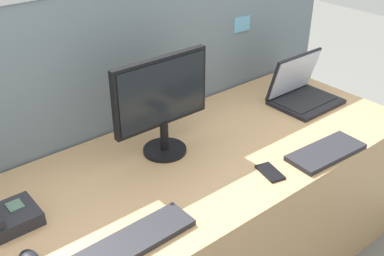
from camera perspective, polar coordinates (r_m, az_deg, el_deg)
The scene contains 8 objects.
desk at distance 2.19m, azimuth 0.85°, elevation -11.67°, with size 2.09×0.84×0.73m, color tan.
cubicle_divider at distance 2.29m, azimuth -6.50°, elevation 0.71°, with size 2.52×0.08×1.41m.
desktop_monitor at distance 1.89m, azimuth -3.75°, elevation 3.56°, with size 0.45×0.19×0.43m.
laptop at distance 2.47m, azimuth 13.37°, elevation 4.55°, with size 0.34×0.27×0.25m.
desk_phone at distance 1.73m, azimuth -21.63°, elevation -10.19°, with size 0.17×0.16×0.09m.
keyboard_main at distance 1.56m, azimuth -7.41°, elevation -13.83°, with size 0.44×0.13×0.02m, color #232328.
keyboard_spare at distance 2.06m, azimuth 16.29°, elevation -2.89°, with size 0.36×0.15×0.02m, color #232328.
cell_phone_black_slab at distance 1.89m, azimuth 9.66°, elevation -5.43°, with size 0.07×0.13×0.01m, color black.
Camera 1 is at (-1.07, -1.25, 1.81)m, focal length 43.00 mm.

